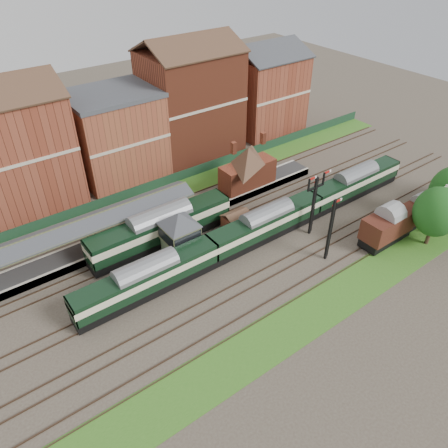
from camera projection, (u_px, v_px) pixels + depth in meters
ground at (219, 260)px, 49.92m from camera, size 160.00×160.00×0.00m
grass_back at (151, 199)px, 60.31m from camera, size 90.00×4.50×0.06m
grass_front at (292, 325)px, 42.10m from camera, size 90.00×5.00×0.06m
fence at (144, 189)px, 61.19m from camera, size 90.00×0.12×1.50m
platform at (139, 231)px, 53.56m from camera, size 55.00×3.40×1.00m
signal_box at (180, 234)px, 48.72m from camera, size 5.40×5.40×6.00m
brick_hut at (236, 223)px, 53.74m from camera, size 3.20×2.64×2.94m
station_building at (248, 167)px, 59.71m from camera, size 8.10×8.10×5.90m
canopy at (87, 221)px, 48.27m from camera, size 26.00×3.89×4.08m
semaphore_bracket at (314, 202)px, 51.37m from camera, size 3.60×0.25×8.18m
semaphore_siding at (330, 229)px, 47.75m from camera, size 1.23×0.25×8.00m
yard_lamp at (439, 207)px, 51.65m from camera, size 2.60×0.22×7.00m
town_backdrop at (114, 131)px, 61.98m from camera, size 69.00×10.00×16.00m
dmu_train at (266, 223)px, 52.02m from camera, size 48.07×2.53×3.69m
platform_railcar at (161, 227)px, 50.96m from camera, size 17.99×2.84×4.14m
goods_van_a at (387, 226)px, 51.39m from camera, size 6.75×2.92×4.09m
goods_van_b at (419, 210)px, 54.86m from camera, size 5.35×2.32×3.24m
tree_far at (437, 212)px, 49.68m from camera, size 5.23×5.23×7.63m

